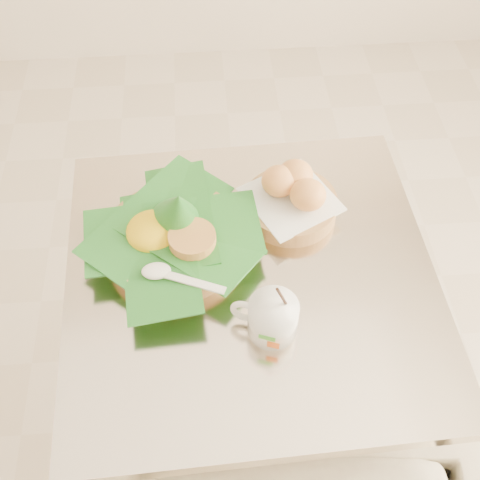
{
  "coord_description": "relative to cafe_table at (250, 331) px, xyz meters",
  "views": [
    {
      "loc": [
        0.12,
        -0.66,
        1.69
      ],
      "look_at": [
        0.18,
        0.02,
        0.82
      ],
      "focal_mm": 45.0,
      "sensor_mm": 36.0,
      "label": 1
    }
  ],
  "objects": [
    {
      "name": "floor",
      "position": [
        -0.2,
        0.01,
        -0.53
      ],
      "size": [
        3.6,
        3.6,
        0.0
      ],
      "primitive_type": "plane",
      "color": "beige",
      "rests_on": "ground"
    },
    {
      "name": "coffee_mug",
      "position": [
        0.02,
        -0.12,
        0.26
      ],
      "size": [
        0.12,
        0.09,
        0.15
      ],
      "rotation": [
        0.0,
        0.0,
        -0.34
      ],
      "color": "white",
      "rests_on": "cafe_table"
    },
    {
      "name": "rice_basket",
      "position": [
        -0.14,
        0.07,
        0.27
      ],
      "size": [
        0.34,
        0.34,
        0.17
      ],
      "rotation": [
        0.0,
        0.0,
        -0.08
      ],
      "color": "tan",
      "rests_on": "cafe_table"
    },
    {
      "name": "cafe_table",
      "position": [
        0.0,
        0.0,
        0.0
      ],
      "size": [
        0.72,
        0.72,
        0.75
      ],
      "rotation": [
        0.0,
        0.0,
        0.03
      ],
      "color": "gray",
      "rests_on": "floor"
    },
    {
      "name": "bread_basket",
      "position": [
        0.1,
        0.15,
        0.26
      ],
      "size": [
        0.22,
        0.22,
        0.1
      ],
      "rotation": [
        0.0,
        0.0,
        -0.31
      ],
      "color": "tan",
      "rests_on": "cafe_table"
    }
  ]
}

